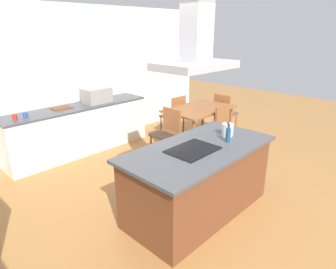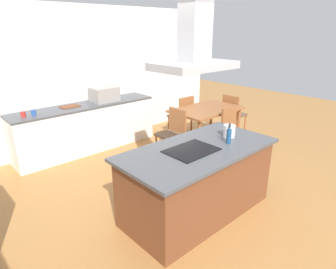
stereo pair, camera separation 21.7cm
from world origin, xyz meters
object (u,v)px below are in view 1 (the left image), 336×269
at_px(dining_table, 199,112).
at_px(chair_at_right_end, 224,111).
at_px(countertop_microwave, 96,95).
at_px(coffee_mug_blue, 25,115).
at_px(cooktop, 193,150).
at_px(chair_facing_island, 226,126).
at_px(olive_oil_bottle, 228,135).
at_px(coffee_mug_red, 15,117).
at_px(chair_facing_back_wall, 175,113).
at_px(chair_at_left_end, 168,130).
at_px(range_hood, 196,45).
at_px(cutting_board, 62,108).
at_px(tea_kettle, 228,130).

relative_size(dining_table, chair_at_right_end, 1.57).
height_order(countertop_microwave, coffee_mug_blue, countertop_microwave).
distance_m(cooktop, chair_facing_island, 2.26).
xyz_separation_m(coffee_mug_blue, chair_facing_island, (2.90, -1.96, -0.44)).
bearing_deg(olive_oil_bottle, cooktop, 163.81).
xyz_separation_m(cooktop, chair_at_right_end, (2.97, 1.52, -0.40)).
distance_m(coffee_mug_red, chair_facing_back_wall, 3.16).
bearing_deg(chair_facing_island, coffee_mug_blue, 145.99).
bearing_deg(chair_facing_back_wall, chair_at_left_end, -143.99).
height_order(cooktop, coffee_mug_red, coffee_mug_red).
xyz_separation_m(dining_table, range_hood, (-2.06, -1.52, 1.43)).
bearing_deg(cutting_board, tea_kettle, -73.26).
distance_m(countertop_microwave, dining_table, 2.07).
distance_m(coffee_mug_red, cutting_board, 0.86).
relative_size(countertop_microwave, coffee_mug_blue, 5.56).
bearing_deg(coffee_mug_red, chair_at_right_end, -18.08).
xyz_separation_m(olive_oil_bottle, coffee_mug_red, (-1.53, 2.97, -0.05)).
xyz_separation_m(tea_kettle, range_hood, (-0.72, 0.01, 1.12)).
bearing_deg(coffee_mug_blue, chair_facing_back_wall, -12.22).
relative_size(cooktop, chair_at_left_end, 0.67).
bearing_deg(dining_table, tea_kettle, -131.15).
distance_m(cutting_board, dining_table, 2.64).
xyz_separation_m(cooktop, coffee_mug_red, (-1.01, 2.82, 0.04)).
distance_m(chair_facing_island, chair_facing_back_wall, 1.33).
height_order(coffee_mug_red, dining_table, coffee_mug_red).
bearing_deg(olive_oil_bottle, chair_facing_island, 33.09).
bearing_deg(cutting_board, range_hood, -86.82).
xyz_separation_m(chair_facing_back_wall, range_hood, (-2.06, -2.18, 1.59)).
relative_size(dining_table, chair_at_left_end, 1.57).
bearing_deg(cutting_board, coffee_mug_blue, -170.28).
relative_size(coffee_mug_blue, chair_at_right_end, 0.10).
xyz_separation_m(coffee_mug_red, range_hood, (1.01, -2.82, 1.16)).
relative_size(cooktop, range_hood, 0.67).
bearing_deg(range_hood, olive_oil_bottle, -16.19).
relative_size(countertop_microwave, coffee_mug_red, 5.56).
bearing_deg(coffee_mug_blue, cutting_board, 9.72).
bearing_deg(coffee_mug_red, countertop_microwave, 2.30).
relative_size(countertop_microwave, chair_at_left_end, 0.56).
height_order(tea_kettle, chair_facing_back_wall, tea_kettle).
relative_size(coffee_mug_blue, chair_at_left_end, 0.10).
xyz_separation_m(olive_oil_bottle, chair_at_left_end, (0.62, 1.67, -0.49)).
distance_m(coffee_mug_blue, chair_at_left_end, 2.41).
distance_m(coffee_mug_red, chair_facing_island, 3.67).
xyz_separation_m(dining_table, chair_at_left_end, (-0.92, -0.00, -0.16)).
bearing_deg(chair_facing_back_wall, chair_facing_island, -90.00).
height_order(olive_oil_bottle, chair_facing_island, olive_oil_bottle).
bearing_deg(coffee_mug_red, tea_kettle, -58.49).
height_order(cooktop, olive_oil_bottle, olive_oil_bottle).
bearing_deg(chair_at_left_end, coffee_mug_red, 148.86).
relative_size(tea_kettle, chair_facing_back_wall, 0.24).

